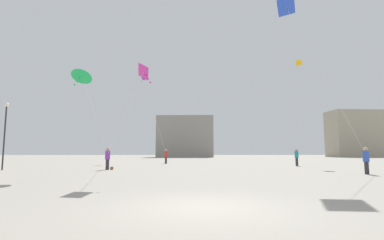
% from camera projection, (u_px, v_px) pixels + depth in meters
% --- Properties ---
extents(ground_plane, '(300.00, 300.00, 0.00)m').
position_uv_depth(ground_plane, '(204.00, 208.00, 7.50)').
color(ground_plane, '#9E9689').
extents(person_in_purple, '(0.40, 0.40, 1.85)m').
position_uv_depth(person_in_purple, '(108.00, 157.00, 23.79)').
color(person_in_purple, '#2D2D33').
rests_on(person_in_purple, ground_plane).
extents(person_in_blue, '(0.39, 0.39, 1.78)m').
position_uv_depth(person_in_blue, '(366.00, 159.00, 19.01)').
color(person_in_blue, '#2D2D33').
rests_on(person_in_blue, ground_plane).
extents(person_in_red, '(0.40, 0.40, 1.82)m').
position_uv_depth(person_in_red, '(166.00, 156.00, 36.68)').
color(person_in_red, '#2D2D33').
rests_on(person_in_red, ground_plane).
extents(person_in_teal, '(0.40, 0.40, 1.84)m').
position_uv_depth(person_in_teal, '(297.00, 156.00, 30.82)').
color(person_in_teal, '#2D2D33').
rests_on(person_in_teal, ground_plane).
extents(kite_emerald_diamond, '(1.50, 6.57, 5.46)m').
position_uv_depth(kite_emerald_diamond, '(82.00, 76.00, 18.58)').
color(kite_emerald_diamond, green).
extents(kite_magenta_delta, '(4.66, 9.07, 4.95)m').
position_uv_depth(kite_magenta_delta, '(143.00, 75.00, 16.20)').
color(kite_magenta_delta, '#D12899').
extents(kite_cobalt_delta, '(5.92, 1.85, 10.65)m').
position_uv_depth(kite_cobalt_delta, '(287.00, 8.00, 20.09)').
color(kite_cobalt_delta, blue).
extents(kite_amber_diamond, '(2.15, 2.92, 11.18)m').
position_uv_depth(kite_amber_diamond, '(299.00, 64.00, 34.49)').
color(kite_amber_diamond, yellow).
extents(kite_violet_diamond, '(4.56, 6.87, 11.72)m').
position_uv_depth(kite_violet_diamond, '(144.00, 80.00, 44.02)').
color(kite_violet_diamond, purple).
extents(building_left_hall, '(16.98, 11.07, 12.17)m').
position_uv_depth(building_left_hall, '(185.00, 137.00, 88.03)').
color(building_left_hall, gray).
rests_on(building_left_hall, ground_plane).
extents(building_centre_hall, '(18.37, 9.17, 14.24)m').
position_uv_depth(building_centre_hall, '(359.00, 134.00, 89.54)').
color(building_centre_hall, '#A39984').
rests_on(building_centre_hall, ground_plane).
extents(lamppost_east, '(0.36, 0.36, 5.54)m').
position_uv_depth(lamppost_east, '(5.00, 125.00, 23.73)').
color(lamppost_east, '#2D2D30').
rests_on(lamppost_east, ground_plane).
extents(handbag_beside_flyer, '(0.19, 0.34, 0.24)m').
position_uv_depth(handbag_beside_flyer, '(112.00, 168.00, 23.80)').
color(handbag_beside_flyer, brown).
rests_on(handbag_beside_flyer, ground_plane).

